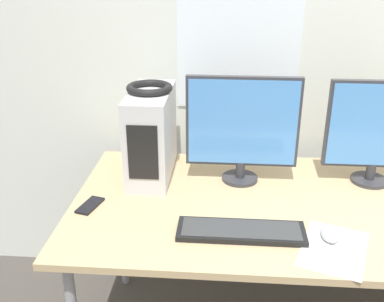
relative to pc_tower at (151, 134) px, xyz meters
name	(u,v)px	position (x,y,z in m)	size (l,w,h in m)	color
wall_back	(355,37)	(0.93, 0.37, 0.38)	(8.00, 0.07, 2.70)	silver
desk	(370,215)	(0.93, -0.23, -0.24)	(2.44, 0.94, 0.77)	tan
pc_tower	(151,134)	(0.00, 0.00, 0.00)	(0.18, 0.43, 0.39)	silver
headphones	(149,88)	(0.00, 0.00, 0.21)	(0.20, 0.20, 0.03)	black
monitor_main	(242,127)	(0.40, -0.03, 0.06)	(0.49, 0.16, 0.48)	#333338
monitor_right_near	(378,130)	(0.98, -0.01, 0.05)	(0.44, 0.16, 0.46)	#333338
keyboard	(241,231)	(0.40, -0.47, -0.19)	(0.47, 0.15, 0.02)	black
mouse	(330,234)	(0.72, -0.47, -0.18)	(0.06, 0.11, 0.03)	#B2B2B7
cell_phone	(90,205)	(-0.21, -0.32, -0.19)	(0.09, 0.15, 0.01)	black
paper_sheet_left	(334,249)	(0.72, -0.54, -0.20)	(0.30, 0.35, 0.00)	white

